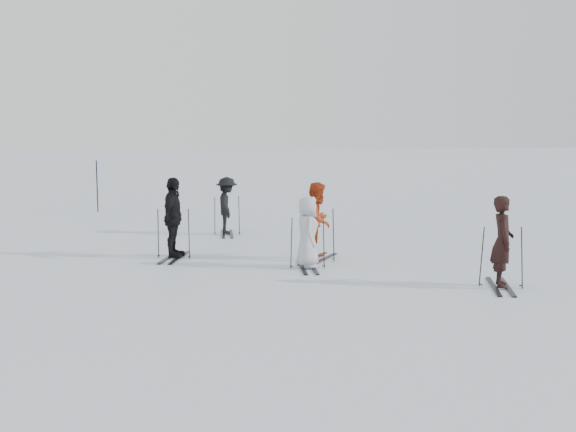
{
  "coord_description": "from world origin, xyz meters",
  "views": [
    {
      "loc": [
        -3.84,
        -15.59,
        3.29
      ],
      "look_at": [
        0.0,
        1.0,
        1.0
      ],
      "focal_mm": 45.0,
      "sensor_mm": 36.0,
      "label": 1
    }
  ],
  "objects_px": {
    "skier_red": "(318,222)",
    "piste_marker": "(97,186)",
    "skier_uphill_left": "(173,219)",
    "skier_grey": "(308,233)",
    "skier_near_dark": "(502,243)",
    "skier_uphill_far": "(227,206)"
  },
  "relations": [
    {
      "from": "skier_uphill_far",
      "to": "skier_near_dark",
      "type": "bearing_deg",
      "value": -143.78
    },
    {
      "from": "skier_red",
      "to": "skier_grey",
      "type": "relative_size",
      "value": 1.14
    },
    {
      "from": "skier_red",
      "to": "skier_uphill_left",
      "type": "height_order",
      "value": "skier_uphill_left"
    },
    {
      "from": "skier_uphill_far",
      "to": "piste_marker",
      "type": "relative_size",
      "value": 0.88
    },
    {
      "from": "skier_red",
      "to": "skier_grey",
      "type": "xyz_separation_m",
      "value": [
        -0.48,
        -0.88,
        -0.11
      ]
    },
    {
      "from": "skier_red",
      "to": "skier_uphill_far",
      "type": "relative_size",
      "value": 1.11
    },
    {
      "from": "piste_marker",
      "to": "skier_grey",
      "type": "bearing_deg",
      "value": -66.63
    },
    {
      "from": "skier_red",
      "to": "skier_grey",
      "type": "bearing_deg",
      "value": -171.99
    },
    {
      "from": "skier_uphill_left",
      "to": "skier_uphill_far",
      "type": "height_order",
      "value": "skier_uphill_left"
    },
    {
      "from": "skier_uphill_left",
      "to": "skier_uphill_far",
      "type": "relative_size",
      "value": 1.17
    },
    {
      "from": "skier_near_dark",
      "to": "skier_grey",
      "type": "height_order",
      "value": "skier_near_dark"
    },
    {
      "from": "skier_red",
      "to": "skier_uphill_far",
      "type": "bearing_deg",
      "value": 56.84
    },
    {
      "from": "skier_grey",
      "to": "skier_red",
      "type": "bearing_deg",
      "value": -20.75
    },
    {
      "from": "skier_near_dark",
      "to": "skier_grey",
      "type": "distance_m",
      "value": 4.2
    },
    {
      "from": "skier_near_dark",
      "to": "piste_marker",
      "type": "bearing_deg",
      "value": 51.02
    },
    {
      "from": "skier_grey",
      "to": "piste_marker",
      "type": "height_order",
      "value": "piste_marker"
    },
    {
      "from": "skier_uphill_left",
      "to": "piste_marker",
      "type": "relative_size",
      "value": 1.03
    },
    {
      "from": "skier_uphill_left",
      "to": "piste_marker",
      "type": "bearing_deg",
      "value": 32.45
    },
    {
      "from": "skier_red",
      "to": "piste_marker",
      "type": "relative_size",
      "value": 0.98
    },
    {
      "from": "skier_grey",
      "to": "skier_uphill_left",
      "type": "height_order",
      "value": "skier_uphill_left"
    },
    {
      "from": "skier_near_dark",
      "to": "skier_red",
      "type": "bearing_deg",
      "value": 58.66
    },
    {
      "from": "skier_grey",
      "to": "skier_uphill_left",
      "type": "bearing_deg",
      "value": 64.76
    }
  ]
}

